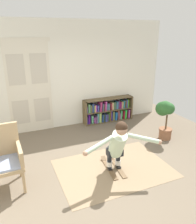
# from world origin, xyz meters

# --- Properties ---
(ground_plane) EXTENTS (7.20, 7.20, 0.00)m
(ground_plane) POSITION_xyz_m (0.00, 0.00, 0.00)
(ground_plane) COLOR #6B5D4C
(back_wall) EXTENTS (6.00, 0.10, 2.90)m
(back_wall) POSITION_xyz_m (0.00, 2.60, 1.45)
(back_wall) COLOR silver
(back_wall) RESTS_ON ground
(double_door) EXTENTS (1.22, 0.05, 2.45)m
(double_door) POSITION_xyz_m (-0.95, 2.54, 1.23)
(double_door) COLOR silver
(double_door) RESTS_ON ground
(rug) EXTENTS (2.20, 1.57, 0.01)m
(rug) POSITION_xyz_m (0.24, 0.05, 0.00)
(rug) COLOR #8C7559
(rug) RESTS_ON ground
(bookshelf) EXTENTS (1.54, 0.30, 0.72)m
(bookshelf) POSITION_xyz_m (1.24, 2.39, 0.33)
(bookshelf) COLOR brown
(bookshelf) RESTS_ON ground
(wicker_chair) EXTENTS (0.62, 0.62, 1.10)m
(wicker_chair) POSITION_xyz_m (-1.72, 0.32, 0.58)
(wicker_chair) COLOR tan
(wicker_chair) RESTS_ON ground
(potted_plant) EXTENTS (0.40, 0.51, 0.99)m
(potted_plant) POSITION_xyz_m (2.03, 0.78, 0.69)
(potted_plant) COLOR brown
(potted_plant) RESTS_ON ground
(skis_pair) EXTENTS (0.35, 0.81, 0.07)m
(skis_pair) POSITION_xyz_m (0.25, 0.08, 0.02)
(skis_pair) COLOR brown
(skis_pair) RESTS_ON rug
(person_skier) EXTENTS (1.45, 0.69, 1.06)m
(person_skier) POSITION_xyz_m (0.22, -0.13, 0.65)
(person_skier) COLOR white
(person_skier) RESTS_ON skis_pair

